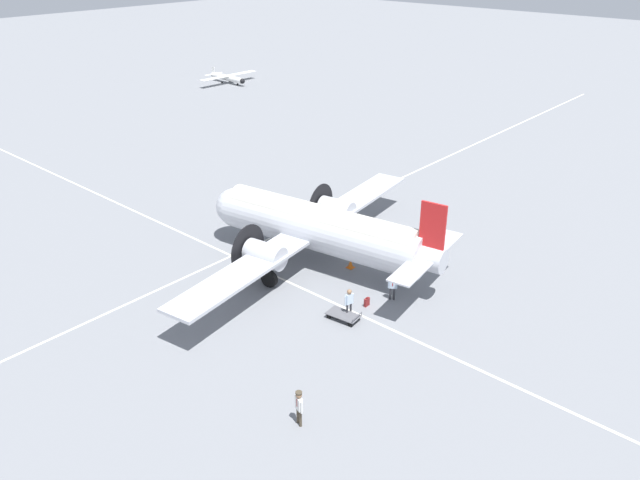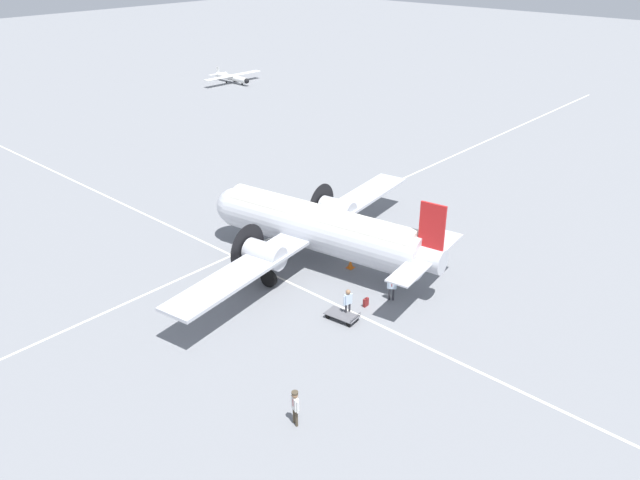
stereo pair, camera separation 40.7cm
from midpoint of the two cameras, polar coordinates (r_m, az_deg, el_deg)
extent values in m
plane|color=slate|center=(40.85, 0.29, -2.23)|extent=(300.00, 300.00, 0.00)
cube|color=silver|center=(44.12, -4.79, -0.05)|extent=(120.00, 0.16, 0.01)
cube|color=silver|center=(38.92, -2.71, -3.80)|extent=(0.16, 120.00, 0.01)
cylinder|color=silver|center=(39.74, 0.29, 0.90)|extent=(4.75, 14.36, 2.72)
cylinder|color=silver|center=(39.43, 0.30, 1.88)|extent=(3.85, 13.56, 1.90)
sphere|color=silver|center=(43.68, -7.47, 3.08)|extent=(2.58, 2.58, 2.58)
cylinder|color=silver|center=(36.69, 9.54, -1.53)|extent=(1.88, 2.94, 1.50)
cube|color=red|center=(35.67, 10.51, 0.96)|extent=(0.36, 1.55, 3.13)
cube|color=silver|center=(36.51, 10.05, -1.48)|extent=(7.82, 2.49, 0.10)
cube|color=silver|center=(40.41, -0.93, 0.81)|extent=(24.13, 5.73, 0.20)
cylinder|color=silver|center=(37.59, -4.77, -1.31)|extent=(1.83, 2.60, 1.50)
cylinder|color=black|center=(38.35, -6.33, -0.80)|extent=(3.11, 0.50, 3.14)
sphere|color=black|center=(38.42, -6.47, -0.75)|extent=(0.52, 0.52, 0.52)
cylinder|color=silver|center=(43.64, 1.85, 2.82)|extent=(1.83, 2.60, 1.50)
cylinder|color=black|center=(44.30, 0.40, 3.20)|extent=(3.11, 0.50, 3.14)
sphere|color=black|center=(44.36, 0.27, 3.23)|extent=(0.52, 0.52, 0.52)
cylinder|color=#4C4C51|center=(37.98, -4.42, -2.86)|extent=(0.18, 0.18, 0.99)
cylinder|color=black|center=(38.22, -4.39, -3.51)|extent=(0.46, 1.13, 1.10)
cylinder|color=#4C4C51|center=(43.97, 2.10, 1.44)|extent=(0.18, 0.18, 0.99)
cylinder|color=black|center=(44.18, 2.09, 0.86)|extent=(0.46, 1.13, 1.10)
cylinder|color=#4C4C51|center=(43.43, -5.79, 0.62)|extent=(0.14, 0.14, 0.89)
cylinder|color=black|center=(43.63, -5.76, 0.10)|extent=(0.28, 0.72, 0.70)
cylinder|color=#473D2D|center=(28.31, -1.73, -15.98)|extent=(0.12, 0.12, 0.86)
cylinder|color=#473D2D|center=(28.48, -1.96, -15.68)|extent=(0.12, 0.12, 0.86)
cube|color=white|center=(27.90, -1.86, -14.69)|extent=(0.33, 0.45, 0.64)
sphere|color=#8C6647|center=(27.60, -1.88, -13.96)|extent=(0.29, 0.29, 0.29)
cylinder|color=white|center=(27.75, -1.62, -15.05)|extent=(0.10, 0.10, 0.61)
cylinder|color=white|center=(28.10, -2.10, -14.44)|extent=(0.10, 0.10, 0.61)
cube|color=maroon|center=(27.82, -2.06, -14.63)|extent=(0.03, 0.05, 0.41)
cylinder|color=#473D2D|center=(27.52, -1.88, -13.77)|extent=(0.38, 0.38, 0.07)
cylinder|color=#2D2D33|center=(37.06, 7.03, -4.96)|extent=(0.11, 0.11, 0.78)
cylinder|color=#2D2D33|center=(37.06, 6.68, -4.93)|extent=(0.11, 0.11, 0.78)
cube|color=silver|center=(36.71, 6.91, -4.03)|extent=(0.35, 0.41, 0.59)
sphere|color=tan|center=(36.50, 6.94, -3.45)|extent=(0.26, 0.26, 0.26)
cylinder|color=silver|center=(36.72, 7.27, -4.10)|extent=(0.09, 0.09, 0.56)
cylinder|color=silver|center=(36.74, 6.54, -4.04)|extent=(0.09, 0.09, 0.56)
cube|color=maroon|center=(36.60, 6.90, -4.01)|extent=(0.03, 0.05, 0.38)
cylinder|color=#2D2D33|center=(35.38, 3.04, -6.36)|extent=(0.12, 0.12, 0.84)
cylinder|color=#2D2D33|center=(35.26, 2.71, -6.48)|extent=(0.12, 0.12, 0.84)
cube|color=silver|center=(34.93, 2.90, -5.41)|extent=(0.44, 0.29, 0.63)
sphere|color=#8C6647|center=(34.69, 2.92, -4.77)|extent=(0.28, 0.28, 0.28)
cylinder|color=silver|center=(35.07, 3.24, -5.34)|extent=(0.10, 0.10, 0.60)
cylinder|color=silver|center=(34.82, 2.57, -5.57)|extent=(0.10, 0.10, 0.60)
cube|color=maroon|center=(36.40, 4.53, -5.70)|extent=(0.39, 0.15, 0.51)
cube|color=#551515|center=(36.25, 4.55, -5.32)|extent=(0.14, 0.10, 0.02)
cube|color=#56565B|center=(35.12, 2.35, -6.85)|extent=(1.21, 1.97, 0.04)
cube|color=#56565B|center=(34.60, 3.62, -6.98)|extent=(1.00, 0.16, 0.04)
cylinder|color=#56565B|center=(34.32, 3.19, -7.48)|extent=(0.04, 0.04, 0.22)
cylinder|color=#56565B|center=(34.99, 4.03, -6.78)|extent=(0.04, 0.04, 0.22)
cylinder|color=black|center=(35.26, 1.02, -7.00)|extent=(0.09, 0.29, 0.28)
cylinder|color=black|center=(35.82, 1.75, -6.42)|extent=(0.09, 0.29, 0.28)
cylinder|color=black|center=(34.61, 2.97, -7.73)|extent=(0.09, 0.29, 0.28)
cylinder|color=black|center=(35.18, 3.68, -7.13)|extent=(0.09, 0.29, 0.28)
cylinder|color=white|center=(94.28, -7.96, 14.49)|extent=(0.98, 6.50, 0.79)
sphere|color=black|center=(91.71, -6.58, 14.25)|extent=(0.71, 0.71, 0.71)
cube|color=white|center=(93.93, -7.83, 14.68)|extent=(9.74, 1.29, 0.08)
cube|color=white|center=(96.61, -9.21, 15.08)|extent=(0.08, 0.58, 1.03)
cube|color=white|center=(96.71, -9.18, 14.78)|extent=(3.18, 0.60, 0.04)
cylinder|color=black|center=(92.65, -7.01, 13.96)|extent=(0.09, 0.28, 0.28)
cylinder|color=#4C4C51|center=(92.63, -7.01, 14.02)|extent=(0.06, 0.06, 0.21)
cylinder|color=black|center=(95.12, -7.73, 14.24)|extent=(0.09, 0.28, 0.28)
cylinder|color=#4C4C51|center=(95.10, -7.73, 14.30)|extent=(0.06, 0.06, 0.21)
cylinder|color=black|center=(94.24, -8.43, 14.08)|extent=(0.09, 0.28, 0.28)
cylinder|color=#4C4C51|center=(94.22, -8.43, 14.15)|extent=(0.06, 0.06, 0.21)
cube|color=orange|center=(40.47, 3.08, -2.54)|extent=(0.46, 0.46, 0.03)
cone|color=orange|center=(40.33, 3.09, -2.18)|extent=(0.39, 0.39, 0.61)
camera|label=1|loc=(0.20, -89.71, 0.14)|focal=35.00mm
camera|label=2|loc=(0.20, 90.29, -0.14)|focal=35.00mm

